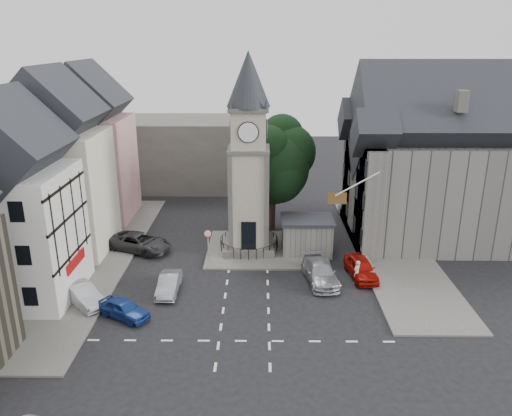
{
  "coord_description": "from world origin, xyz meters",
  "views": [
    {
      "loc": [
        0.95,
        -30.98,
        17.06
      ],
      "look_at": [
        0.61,
        5.0,
        4.79
      ],
      "focal_mm": 35.0,
      "sensor_mm": 36.0,
      "label": 1
    }
  ],
  "objects_px": {
    "stone_shelter": "(307,235)",
    "car_west_blue": "(124,309)",
    "clock_tower": "(249,156)",
    "pedestrian": "(357,272)",
    "car_east_red": "(361,268)"
  },
  "relations": [
    {
      "from": "stone_shelter",
      "to": "car_west_blue",
      "type": "bearing_deg",
      "value": -140.53
    },
    {
      "from": "clock_tower",
      "to": "pedestrian",
      "type": "height_order",
      "value": "clock_tower"
    },
    {
      "from": "clock_tower",
      "to": "pedestrian",
      "type": "xyz_separation_m",
      "value": [
        8.0,
        -5.99,
        -7.23
      ]
    },
    {
      "from": "clock_tower",
      "to": "car_east_red",
      "type": "bearing_deg",
      "value": -30.42
    },
    {
      "from": "clock_tower",
      "to": "stone_shelter",
      "type": "bearing_deg",
      "value": -5.84
    },
    {
      "from": "car_east_red",
      "to": "pedestrian",
      "type": "height_order",
      "value": "pedestrian"
    },
    {
      "from": "clock_tower",
      "to": "pedestrian",
      "type": "relative_size",
      "value": 9.09
    },
    {
      "from": "stone_shelter",
      "to": "pedestrian",
      "type": "height_order",
      "value": "stone_shelter"
    },
    {
      "from": "pedestrian",
      "to": "clock_tower",
      "type": "bearing_deg",
      "value": -81.05
    },
    {
      "from": "stone_shelter",
      "to": "car_east_red",
      "type": "bearing_deg",
      "value": -50.57
    },
    {
      "from": "car_west_blue",
      "to": "pedestrian",
      "type": "height_order",
      "value": "pedestrian"
    },
    {
      "from": "car_west_blue",
      "to": "pedestrian",
      "type": "bearing_deg",
      "value": -41.79
    },
    {
      "from": "stone_shelter",
      "to": "car_west_blue",
      "type": "relative_size",
      "value": 1.17
    },
    {
      "from": "clock_tower",
      "to": "pedestrian",
      "type": "distance_m",
      "value": 12.33
    },
    {
      "from": "car_west_blue",
      "to": "car_east_red",
      "type": "height_order",
      "value": "car_east_red"
    }
  ]
}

